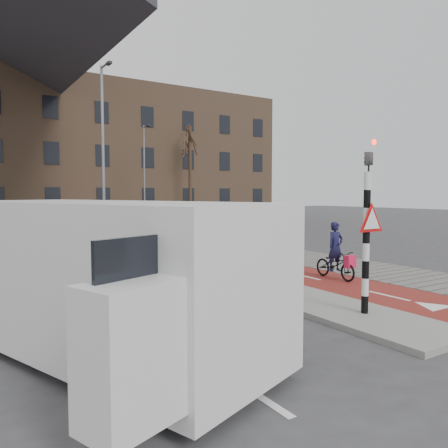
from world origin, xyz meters
TOP-DOWN VIEW (x-y plane):
  - ground at (0.00, 0.00)m, footprint 120.00×120.00m
  - bike_lane at (1.50, 10.00)m, footprint 2.50×60.00m
  - sidewalk at (4.30, 10.00)m, footprint 3.00×60.00m
  - curb_island at (-0.70, 4.00)m, footprint 1.80×16.00m
  - traffic_signal at (-0.60, -2.02)m, footprint 0.80×0.80m
  - bollard at (-0.96, 2.75)m, footprint 0.12×0.12m
  - cyclist_near at (2.01, 1.28)m, footprint 0.65×1.64m
  - cyclist_far at (0.94, 3.63)m, footprint 0.82×1.73m
  - van at (-5.73, -1.26)m, footprint 4.12×6.11m
  - railing at (-5.00, 17.00)m, footprint 28.00×0.10m
  - townhouse_row at (-3.00, 32.00)m, footprint 46.00×10.00m
  - tree_right at (9.69, 25.15)m, footprint 0.27×0.27m
  - streetlight_near at (-2.15, 10.55)m, footprint 0.12×0.12m
  - streetlight_right at (4.82, 23.31)m, footprint 0.12×0.12m

SIDE VIEW (x-z plane):
  - ground at x=0.00m, z-range 0.00..0.00m
  - bike_lane at x=1.50m, z-range 0.00..0.01m
  - sidewalk at x=4.30m, z-range 0.00..0.01m
  - curb_island at x=-0.70m, z-range 0.00..0.12m
  - railing at x=-5.00m, z-range -0.19..0.80m
  - bollard at x=-0.96m, z-range 0.12..0.97m
  - cyclist_near at x=2.01m, z-range -0.27..1.43m
  - cyclist_far at x=0.94m, z-range -0.15..1.70m
  - van at x=-5.73m, z-range 0.06..2.51m
  - traffic_signal at x=-0.60m, z-range 0.15..3.83m
  - streetlight_right at x=4.82m, z-range 0.00..7.64m
  - streetlight_near at x=-2.15m, z-range 0.00..7.89m
  - tree_right at x=9.69m, z-range 0.00..8.25m
  - townhouse_row at x=-3.00m, z-range -0.14..15.76m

